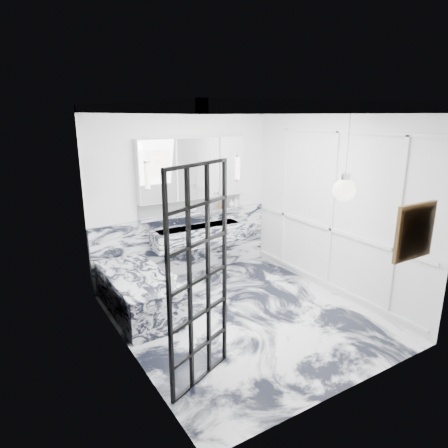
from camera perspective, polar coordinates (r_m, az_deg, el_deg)
floor at (r=5.65m, az=2.79°, el=-12.96°), size 3.60×3.60×0.00m
ceiling at (r=4.96m, az=3.24°, el=16.72°), size 3.60×3.60×0.00m
wall_back at (r=6.65m, az=-5.85°, el=4.28°), size 3.60×0.00×3.60m
wall_front at (r=3.86m, az=18.39°, el=-5.02°), size 3.60×0.00×3.60m
wall_left at (r=4.45m, az=-14.23°, el=-1.92°), size 0.00×3.60×3.60m
wall_right at (r=6.16m, az=15.38°, el=2.86°), size 0.00×3.60×3.60m
marble_clad_back at (r=6.86m, az=-5.55°, el=-2.94°), size 3.18×0.05×1.05m
marble_clad_left at (r=4.48m, az=-14.00°, el=-2.62°), size 0.02×3.56×2.68m
panel_molding at (r=6.16m, az=15.18°, el=1.94°), size 0.03×3.40×2.30m
soap_bottle_a at (r=6.96m, az=-0.03°, el=3.08°), size 0.08×0.08×0.19m
soap_bottle_b at (r=7.09m, az=1.68°, el=3.24°), size 0.08×0.09×0.17m
soap_bottle_c at (r=7.05m, az=1.04°, el=3.02°), size 0.13×0.13×0.14m
face_pot at (r=6.67m, az=-4.54°, el=2.28°), size 0.14×0.14×0.14m
amber_bottle at (r=6.93m, az=-0.66°, el=2.62°), size 0.04×0.04×0.10m
flower_vase at (r=5.04m, az=-7.49°, el=-9.07°), size 0.08×0.08×0.12m
crittall_door at (r=3.95m, az=-3.57°, el=-7.94°), size 0.82×0.39×2.26m
artwork at (r=4.55m, az=25.60°, el=-0.98°), size 0.50×0.05×0.50m
pendant_light at (r=4.20m, az=16.80°, el=4.65°), size 0.23×0.23×0.23m
trough_sink at (r=6.67m, az=-3.61°, el=-1.58°), size 1.60×0.45×0.30m
ledge at (r=6.72m, az=-4.32°, el=1.55°), size 1.90×0.14×0.04m
subway_tile at (r=6.74m, az=-4.59°, el=2.77°), size 1.90×0.03×0.23m
mirror_cabinet at (r=6.58m, az=-4.48°, el=7.90°), size 1.90×0.16×1.00m
sconce_left at (r=6.17m, az=-10.89°, el=6.77°), size 0.07×0.07×0.40m
sconce_right at (r=6.91m, az=2.00°, el=7.99°), size 0.07×0.07×0.40m
bathtub at (r=5.78m, az=-12.18°, el=-9.60°), size 0.75×1.65×0.55m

